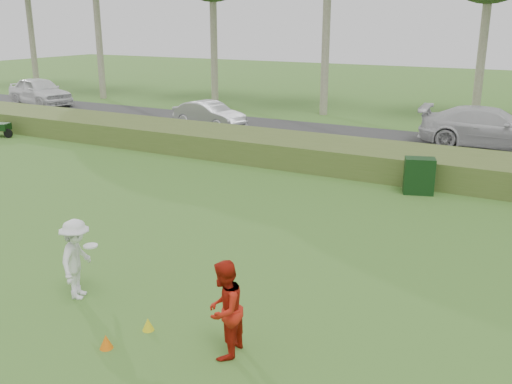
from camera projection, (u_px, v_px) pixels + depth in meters
The scene contains 11 objects.
ground at pixel (153, 313), 10.63m from camera, with size 120.00×120.00×0.00m, color #366822.
reed_strip at pixel (362, 158), 20.57m from camera, with size 80.00×3.00×0.90m, color #475E25.
park_road at pixel (399, 144), 24.89m from camera, with size 80.00×6.00×0.06m, color #2D2D2D.
player_white at pixel (77, 259), 11.04m from camera, with size 1.01×1.19×1.61m.
player_red at pixel (224, 310), 9.08m from camera, with size 0.80×0.62×1.65m, color #B31D0F.
cone_orange at pixel (106, 342), 9.47m from camera, with size 0.22×0.22×0.25m, color orange.
cone_yellow at pixel (148, 324), 10.02m from camera, with size 0.21×0.21×0.23m, color yellow.
utility_cabinet at pixel (419, 176), 17.78m from camera, with size 0.91×0.57×1.14m, color black.
car_left at pixel (40, 91), 35.61m from camera, with size 2.03×5.04×1.72m, color white.
car_mid at pixel (209, 115), 28.27m from camera, with size 1.37×3.92×1.29m, color silver.
car_right at pixel (490, 128), 23.80m from camera, with size 2.34×5.77×1.67m, color silver.
Camera 1 is at (6.25, -7.42, 5.27)m, focal length 40.00 mm.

